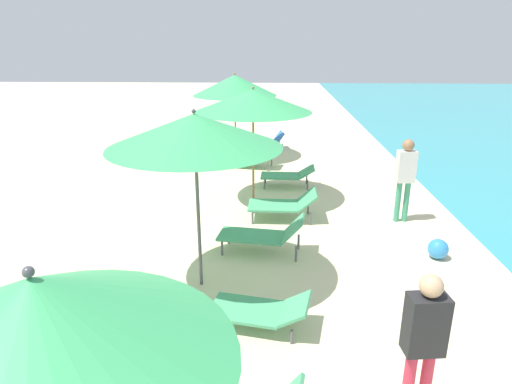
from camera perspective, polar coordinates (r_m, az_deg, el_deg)
The scene contains 13 objects.
umbrella_second at distance 2.60m, azimuth -26.14°, elevation -14.91°, with size 2.07×2.07×2.49m.
umbrella_third at distance 6.11m, azimuth -7.88°, elevation 7.76°, with size 2.41×2.41×2.65m.
lounger_third_shoreside at distance 7.69m, azimuth 0.97°, elevation -5.41°, with size 1.53×0.78×0.70m.
lounger_third_inland at distance 5.90m, azimuth 0.55°, elevation -14.86°, with size 1.37×0.85×0.46m.
umbrella_fourth at distance 9.70m, azimuth -0.37°, elevation 11.62°, with size 2.54×2.54×2.58m.
lounger_fourth_shoreside at distance 11.15m, azimuth 4.14°, elevation 2.21°, with size 1.34×0.62×0.54m.
lounger_fourth_inland at distance 9.11m, azimuth 3.57°, elevation -1.51°, with size 1.40×0.71×0.62m.
umbrella_farthest at distance 13.66m, azimuth -2.74°, elevation 13.51°, with size 2.53×2.53×2.58m.
lounger_farthest_shoreside at distance 15.03m, azimuth 1.45°, elevation 6.55°, with size 1.27×0.80×0.58m.
lounger_farthest_inland at distance 12.85m, azimuth -0.61°, elevation 4.45°, with size 1.50×0.90×0.60m.
person_walking_mid at distance 9.26m, azimuth 18.59°, elevation 2.40°, with size 0.37×0.24×1.70m.
person_walking_far at distance 4.56m, azimuth 20.73°, elevation -16.85°, with size 0.38×0.26×1.58m.
beach_ball at distance 8.17m, azimuth 22.29°, elevation -6.77°, with size 0.34×0.34×0.34m, color #338CD8.
Camera 1 is at (0.66, 1.76, 3.54)m, focal length 31.22 mm.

